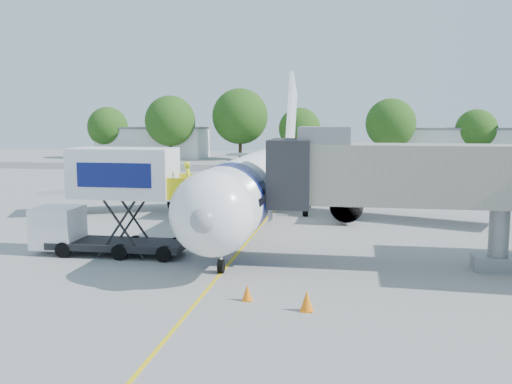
% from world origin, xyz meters
% --- Properties ---
extents(ground, '(160.00, 160.00, 0.00)m').
position_xyz_m(ground, '(0.00, 0.00, 0.00)').
color(ground, gray).
rests_on(ground, ground).
extents(guidance_line, '(0.15, 70.00, 0.01)m').
position_xyz_m(guidance_line, '(0.00, 0.00, 0.01)').
color(guidance_line, yellow).
rests_on(guidance_line, ground).
extents(taxiway_strip, '(120.00, 10.00, 0.01)m').
position_xyz_m(taxiway_strip, '(0.00, 42.00, 0.00)').
color(taxiway_strip, '#59595B').
rests_on(taxiway_strip, ground).
extents(aircraft, '(34.17, 37.73, 11.35)m').
position_xyz_m(aircraft, '(0.00, 4.12, 2.95)').
color(aircraft, white).
rests_on(aircraft, ground).
extents(jet_bridge, '(13.90, 3.20, 6.60)m').
position_xyz_m(jet_bridge, '(7.99, -7.00, 4.34)').
color(jet_bridge, gray).
rests_on(jet_bridge, ground).
extents(catering_hiloader, '(8.50, 2.44, 5.50)m').
position_xyz_m(catering_hiloader, '(-6.27, -7.00, 2.76)').
color(catering_hiloader, black).
rests_on(catering_hiloader, ground).
extents(ground_tug, '(3.44, 2.41, 1.24)m').
position_xyz_m(ground_tug, '(-1.71, -18.26, 0.65)').
color(ground_tug, white).
rests_on(ground_tug, ground).
extents(safety_cone_a, '(0.50, 0.50, 0.79)m').
position_xyz_m(safety_cone_a, '(4.24, -13.99, 0.38)').
color(safety_cone_a, orange).
rests_on(safety_cone_a, ground).
extents(safety_cone_b, '(0.41, 0.41, 0.65)m').
position_xyz_m(safety_cone_b, '(1.88, -13.17, 0.31)').
color(safety_cone_b, orange).
rests_on(safety_cone_b, ground).
extents(outbuilding_left, '(18.40, 8.40, 5.30)m').
position_xyz_m(outbuilding_left, '(-28.00, 60.00, 2.66)').
color(outbuilding_left, silver).
rests_on(outbuilding_left, ground).
extents(outbuilding_right, '(16.40, 7.40, 5.30)m').
position_xyz_m(outbuilding_right, '(22.00, 62.00, 2.66)').
color(outbuilding_right, silver).
rests_on(outbuilding_right, ground).
extents(tree_a, '(6.82, 6.82, 8.69)m').
position_xyz_m(tree_a, '(-35.23, 57.80, 5.27)').
color(tree_a, '#382314').
rests_on(tree_a, ground).
extents(tree_b, '(8.20, 8.20, 10.46)m').
position_xyz_m(tree_b, '(-23.46, 55.61, 6.35)').
color(tree_b, '#382314').
rests_on(tree_b, ground).
extents(tree_c, '(9.15, 9.15, 11.66)m').
position_xyz_m(tree_c, '(-12.38, 58.34, 7.08)').
color(tree_c, '#382314').
rests_on(tree_c, ground).
extents(tree_d, '(6.65, 6.65, 8.47)m').
position_xyz_m(tree_d, '(-2.41, 56.40, 5.14)').
color(tree_d, '#382314').
rests_on(tree_d, ground).
extents(tree_e, '(7.74, 7.74, 9.87)m').
position_xyz_m(tree_e, '(11.67, 56.78, 5.99)').
color(tree_e, '#382314').
rests_on(tree_e, ground).
extents(tree_f, '(6.46, 6.46, 8.23)m').
position_xyz_m(tree_f, '(25.03, 60.20, 4.99)').
color(tree_f, '#382314').
rests_on(tree_f, ground).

